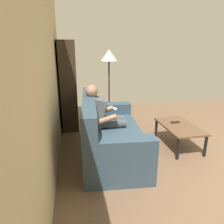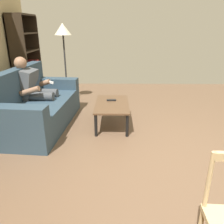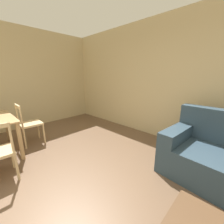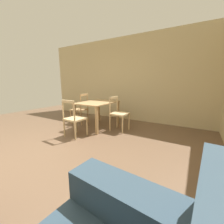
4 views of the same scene
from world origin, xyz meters
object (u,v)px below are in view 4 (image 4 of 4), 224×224
Objects in this scene: dining_table at (98,106)px; dining_chair_facing_couch at (74,119)px; dining_chair_near_wall at (119,114)px; dining_chair_by_doorway at (80,109)px.

dining_table is 0.95m from dining_chair_facing_couch.
dining_table is 0.71m from dining_chair_near_wall.
dining_chair_facing_couch is at bearing -36.72° from dining_chair_near_wall.
dining_chair_by_doorway reaches higher than dining_chair_near_wall.
dining_chair_facing_couch is (0.94, -0.70, -0.03)m from dining_chair_near_wall.
dining_chair_near_wall is 0.97× the size of dining_chair_by_doorway.
dining_table is 1.35× the size of dining_chair_facing_couch.
dining_table is 1.32× the size of dining_chair_near_wall.
dining_chair_by_doorway is (-0.94, -0.69, 0.02)m from dining_chair_facing_couch.
dining_chair_near_wall is at bearing 143.28° from dining_chair_facing_couch.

